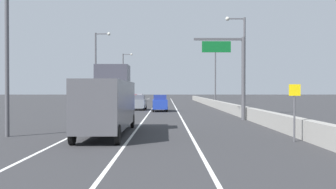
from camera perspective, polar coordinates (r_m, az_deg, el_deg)
name	(u,v)px	position (r m, az deg, el deg)	size (l,w,h in m)	color
ground_plane	(166,105)	(68.28, -0.32, -1.59)	(320.00, 320.00, 0.00)	#2D2D30
lane_stripe_left	(131,107)	(59.54, -5.62, -1.93)	(0.16, 130.00, 0.00)	silver
lane_stripe_center	(153,107)	(59.32, -2.25, -1.93)	(0.16, 130.00, 0.00)	silver
lane_stripe_right	(175,107)	(59.30, 1.13, -1.93)	(0.16, 130.00, 0.00)	silver
jersey_barrier_right	(231,108)	(44.92, 9.46, -2.08)	(0.60, 120.00, 1.10)	gray
overhead_sign_gantry	(235,68)	(34.63, 10.15, 4.02)	(4.68, 0.36, 7.50)	#47474C
speed_advisory_sign	(294,108)	(20.73, 18.60, -1.95)	(0.60, 0.11, 3.00)	#4C4C51
lamp_post_right_second	(242,59)	(40.86, 11.14, 5.29)	(2.14, 0.44, 10.48)	#4C4C51
lamp_post_right_third	(214,71)	(64.71, 6.95, 3.59)	(2.14, 0.44, 10.48)	#4C4C51
lamp_post_left_near	(11,33)	(23.73, -22.65, 8.61)	(2.14, 0.44, 10.48)	#4C4C51
lamp_post_left_mid	(97,66)	(51.70, -10.63, 4.32)	(2.14, 0.44, 10.48)	#4C4C51
lamp_post_left_far	(124,75)	(80.34, -6.65, 3.02)	(2.14, 0.44, 10.48)	#4C4C51
car_gray_0	(139,103)	(51.15, -4.47, -1.22)	(2.00, 4.27, 2.04)	slate
car_red_1	(133,99)	(72.66, -5.34, -0.72)	(1.89, 4.71, 1.87)	red
car_silver_2	(139,97)	(89.97, -4.34, -0.45)	(1.86, 4.60, 1.87)	#B7B7BC
car_blue_3	(160,103)	(47.84, -1.25, -1.30)	(2.03, 4.72, 2.11)	#1E389E
box_truck	(108,102)	(23.11, -9.04, -1.08)	(2.49, 9.78, 4.35)	#4C4C51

